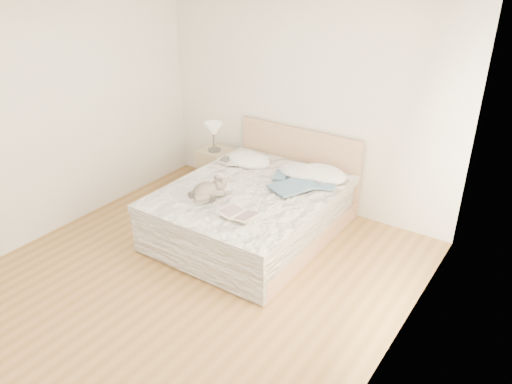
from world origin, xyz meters
TOP-DOWN VIEW (x-y plane):
  - floor at (0.00, 0.00)m, footprint 4.00×4.50m
  - wall_back at (0.00, 2.25)m, footprint 4.00×0.02m
  - wall_left at (-2.00, 0.00)m, footprint 0.02×4.50m
  - wall_right at (2.00, 0.00)m, footprint 0.02×4.50m
  - window at (1.99, 0.30)m, footprint 0.02×1.30m
  - bed at (0.00, 1.19)m, footprint 1.72×2.14m
  - nightstand at (-1.09, 1.90)m, footprint 0.46×0.41m
  - table_lamp at (-1.12, 1.87)m, footprint 0.26×0.26m
  - pillow_left at (-0.43, 1.71)m, footprint 0.57×0.41m
  - pillow_middle at (0.26, 1.76)m, footprint 0.55×0.40m
  - pillow_right at (0.52, 1.85)m, footprint 0.66×0.53m
  - blouse at (0.39, 1.40)m, footprint 0.74×0.76m
  - photo_book at (-0.61, 1.55)m, footprint 0.33×0.26m
  - childrens_book at (0.27, 0.52)m, footprint 0.41×0.30m
  - teddy_bear at (-0.25, 0.62)m, footprint 0.35×0.43m

SIDE VIEW (x-z plane):
  - floor at x=0.00m, z-range 0.00..0.00m
  - nightstand at x=-1.09m, z-range 0.00..0.56m
  - bed at x=0.00m, z-range -0.19..0.81m
  - blouse at x=0.39m, z-range 0.62..0.64m
  - photo_book at x=-0.61m, z-range 0.62..0.64m
  - childrens_book at x=0.27m, z-range 0.62..0.64m
  - pillow_left at x=-0.43m, z-range 0.56..0.72m
  - pillow_middle at x=0.26m, z-range 0.56..0.72m
  - pillow_right at x=0.52m, z-range 0.55..0.73m
  - teddy_bear at x=-0.25m, z-range 0.55..0.75m
  - table_lamp at x=-1.12m, z-range 0.64..1.03m
  - wall_back at x=0.00m, z-range 0.00..2.70m
  - wall_left at x=-2.00m, z-range 0.00..2.70m
  - wall_right at x=2.00m, z-range 0.00..2.70m
  - window at x=1.99m, z-range 0.90..2.00m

